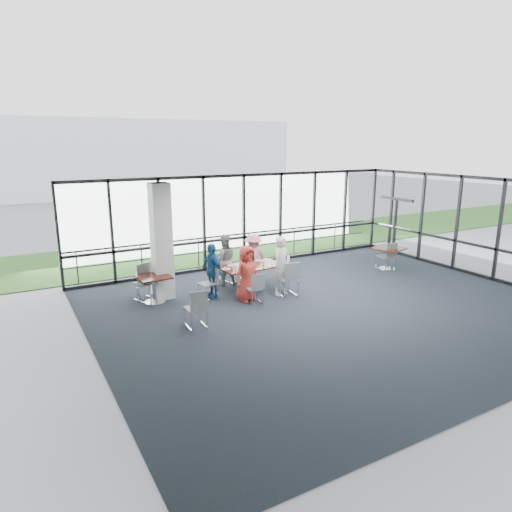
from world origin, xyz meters
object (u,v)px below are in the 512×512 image
chair_main_nr (287,279)px  structural_column (162,242)px  side_table_right (389,251)px  chair_main_nl (254,288)px  chair_spare_lb (144,283)px  side_table_left (154,280)px  chair_spare_la (196,309)px  diner_near_right (282,266)px  diner_end (212,271)px  diner_far_left (224,260)px  main_table (251,270)px  chair_main_end (207,284)px  diner_near_left (247,274)px  diner_far_right (253,258)px  chair_spare_r (386,256)px  chair_main_fr (248,265)px  chair_main_fl (223,270)px

chair_main_nr → structural_column: bearing=161.5°
chair_main_nr → side_table_right: bearing=14.9°
chair_main_nl → chair_spare_lb: (-2.53, 1.66, 0.07)m
side_table_left → chair_spare_la: (0.34, -2.12, -0.17)m
diner_near_right → diner_end: bearing=142.9°
diner_far_left → side_table_left: bearing=23.9°
diner_near_right → chair_spare_la: (-3.02, -1.01, -0.39)m
main_table → chair_main_end: chair_main_end is taller
structural_column → diner_end: bearing=-28.3°
diner_near_left → side_table_left: bearing=143.6°
diner_far_left → chair_spare_la: 3.30m
structural_column → diner_far_right: structural_column is taller
diner_near_left → chair_spare_lb: bearing=138.7°
chair_main_nr → diner_near_right: bearing=144.8°
diner_far_right → chair_main_end: size_ratio=1.74×
diner_far_left → chair_spare_la: diner_far_left is taller
chair_spare_lb → chair_spare_r: 8.12m
diner_near_right → chair_spare_r: bearing=-8.2°
diner_near_left → chair_main_nr: bearing=-17.8°
diner_end → chair_main_nr: 2.14m
diner_far_right → chair_main_fr: diner_far_right is taller
diner_far_right → diner_end: bearing=7.2°
diner_near_right → chair_spare_lb: bearing=143.3°
diner_end → chair_main_nl: bearing=29.3°
structural_column → chair_main_fl: (1.98, 0.31, -1.15)m
diner_near_right → chair_spare_lb: (-3.54, 1.46, -0.36)m
chair_main_fr → chair_spare_r: bearing=166.3°
side_table_right → chair_spare_lb: chair_spare_lb is taller
chair_main_end → chair_spare_la: 2.01m
main_table → chair_main_nl: chair_main_nl is taller
main_table → diner_far_left: 0.96m
diner_end → main_table: bearing=80.8°
side_table_right → diner_near_right: bearing=-174.0°
diner_near_right → chair_main_end: diner_near_right is taller
main_table → diner_near_left: (-0.54, -0.74, 0.15)m
diner_far_right → chair_spare_la: (-2.97, -2.57, -0.29)m
main_table → diner_near_left: diner_near_left is taller
chair_spare_la → diner_far_right: bearing=44.1°
chair_main_fl → chair_main_end: bearing=32.5°
side_table_right → main_table: bearing=176.8°
diner_far_right → chair_main_nr: diner_far_right is taller
side_table_left → chair_spare_lb: (-0.17, 0.35, -0.15)m
diner_end → chair_spare_la: 2.17m
structural_column → chair_main_nr: size_ratio=3.31×
diner_near_left → diner_far_left: bearing=76.4°
chair_main_end → chair_spare_r: size_ratio=0.92×
side_table_right → chair_main_fl: 5.78m
diner_end → chair_main_fl: (0.79, 0.95, -0.32)m
chair_main_fl → structural_column: bearing=-4.9°
chair_main_nl → chair_main_fl: chair_main_fl is taller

